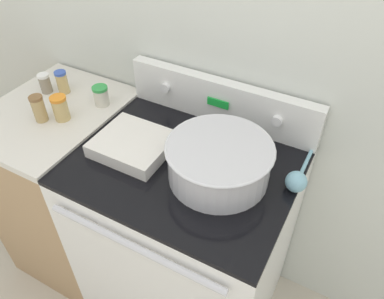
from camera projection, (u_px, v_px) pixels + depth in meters
kitchen_wall at (231, 44)px, 1.38m from camera, size 8.00×0.05×2.50m
stove_range at (186, 240)px, 1.66m from camera, size 0.80×0.67×0.94m
control_panel at (221, 101)px, 1.48m from camera, size 0.80×0.07×0.18m
side_counter at (73, 187)px, 1.89m from camera, size 0.51×0.64×0.96m
mixing_bowl at (219, 160)px, 1.24m from camera, size 0.36×0.36×0.14m
casserole_dish at (133, 144)px, 1.38m from camera, size 0.27×0.24×0.05m
ladle at (298, 179)px, 1.24m from camera, size 0.07×0.32×0.07m
spice_jar_green_cap at (101, 96)px, 1.58m from camera, size 0.07×0.07×0.09m
spice_jar_orange_cap at (60, 108)px, 1.49m from camera, size 0.06×0.06×0.10m
spice_jar_brown_cap at (39, 108)px, 1.48m from camera, size 0.05×0.05×0.11m
spice_jar_blue_cap at (62, 82)px, 1.64m from camera, size 0.05×0.05×0.10m
spice_jar_white_cap at (45, 83)px, 1.65m from camera, size 0.05×0.05×0.09m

